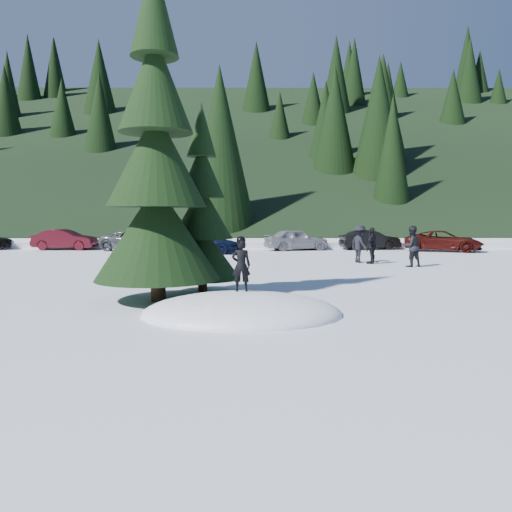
{
  "coord_description": "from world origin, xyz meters",
  "views": [
    {
      "loc": [
        0.25,
        -10.97,
        2.19
      ],
      "look_at": [
        0.33,
        2.61,
        1.1
      ],
      "focal_mm": 35.0,
      "sensor_mm": 36.0,
      "label": 1
    }
  ],
  "objects_px": {
    "car_1": "(65,240)",
    "car_4": "(296,239)",
    "adult_1": "(372,246)",
    "car_3": "(203,242)",
    "spruce_short": "(202,219)",
    "spruce_tall": "(156,171)",
    "child_skier": "(241,265)",
    "car_2": "(138,240)",
    "adult_0": "(411,246)",
    "car_5": "(370,240)",
    "adult_2": "(360,244)",
    "car_6": "(443,241)"
  },
  "relations": [
    {
      "from": "spruce_short",
      "to": "car_2",
      "type": "relative_size",
      "value": 1.15
    },
    {
      "from": "spruce_tall",
      "to": "child_skier",
      "type": "xyz_separation_m",
      "value": [
        2.18,
        -1.49,
        -2.25
      ]
    },
    {
      "from": "child_skier",
      "to": "car_3",
      "type": "bearing_deg",
      "value": -80.77
    },
    {
      "from": "adult_2",
      "to": "car_1",
      "type": "relative_size",
      "value": 0.44
    },
    {
      "from": "adult_0",
      "to": "car_3",
      "type": "xyz_separation_m",
      "value": [
        -9.79,
        7.87,
        -0.24
      ]
    },
    {
      "from": "adult_0",
      "to": "car_2",
      "type": "bearing_deg",
      "value": -53.63
    },
    {
      "from": "child_skier",
      "to": "car_6",
      "type": "distance_m",
      "value": 23.03
    },
    {
      "from": "adult_1",
      "to": "spruce_short",
      "type": "bearing_deg",
      "value": -4.93
    },
    {
      "from": "spruce_tall",
      "to": "spruce_short",
      "type": "distance_m",
      "value": 2.11
    },
    {
      "from": "child_skier",
      "to": "adult_2",
      "type": "height_order",
      "value": "adult_2"
    },
    {
      "from": "spruce_tall",
      "to": "car_1",
      "type": "distance_m",
      "value": 22.12
    },
    {
      "from": "adult_1",
      "to": "car_3",
      "type": "relative_size",
      "value": 0.37
    },
    {
      "from": "car_1",
      "to": "child_skier",
      "type": "bearing_deg",
      "value": -148.95
    },
    {
      "from": "car_2",
      "to": "car_5",
      "type": "height_order",
      "value": "car_2"
    },
    {
      "from": "spruce_short",
      "to": "car_2",
      "type": "height_order",
      "value": "spruce_short"
    },
    {
      "from": "child_skier",
      "to": "adult_0",
      "type": "height_order",
      "value": "adult_0"
    },
    {
      "from": "spruce_short",
      "to": "car_2",
      "type": "distance_m",
      "value": 18.49
    },
    {
      "from": "spruce_tall",
      "to": "spruce_short",
      "type": "relative_size",
      "value": 1.6
    },
    {
      "from": "adult_0",
      "to": "child_skier",
      "type": "bearing_deg",
      "value": 37.22
    },
    {
      "from": "adult_0",
      "to": "car_5",
      "type": "height_order",
      "value": "adult_0"
    },
    {
      "from": "car_1",
      "to": "car_4",
      "type": "height_order",
      "value": "car_4"
    },
    {
      "from": "car_1",
      "to": "car_4",
      "type": "bearing_deg",
      "value": -90.17
    },
    {
      "from": "car_4",
      "to": "spruce_short",
      "type": "bearing_deg",
      "value": 151.42
    },
    {
      "from": "spruce_short",
      "to": "car_1",
      "type": "xyz_separation_m",
      "value": [
        -10.77,
        18.26,
        -1.44
      ]
    },
    {
      "from": "adult_0",
      "to": "car_4",
      "type": "distance_m",
      "value": 11.3
    },
    {
      "from": "spruce_tall",
      "to": "adult_2",
      "type": "distance_m",
      "value": 13.19
    },
    {
      "from": "adult_2",
      "to": "car_2",
      "type": "bearing_deg",
      "value": 33.55
    },
    {
      "from": "adult_2",
      "to": "car_1",
      "type": "height_order",
      "value": "adult_2"
    },
    {
      "from": "spruce_short",
      "to": "adult_2",
      "type": "relative_size",
      "value": 3.03
    },
    {
      "from": "adult_1",
      "to": "car_3",
      "type": "distance_m",
      "value": 10.64
    },
    {
      "from": "car_3",
      "to": "car_4",
      "type": "height_order",
      "value": "car_4"
    },
    {
      "from": "child_skier",
      "to": "car_3",
      "type": "distance_m",
      "value": 18.23
    },
    {
      "from": "spruce_tall",
      "to": "car_3",
      "type": "xyz_separation_m",
      "value": [
        -0.51,
        16.53,
        -2.67
      ]
    },
    {
      "from": "car_2",
      "to": "car_3",
      "type": "bearing_deg",
      "value": -104.79
    },
    {
      "from": "car_2",
      "to": "car_5",
      "type": "bearing_deg",
      "value": -72.88
    },
    {
      "from": "car_2",
      "to": "car_3",
      "type": "xyz_separation_m",
      "value": [
        4.35,
        -2.35,
        -0.0
      ]
    },
    {
      "from": "car_1",
      "to": "car_2",
      "type": "distance_m",
      "value": 4.98
    },
    {
      "from": "car_3",
      "to": "car_4",
      "type": "bearing_deg",
      "value": -52.56
    },
    {
      "from": "adult_1",
      "to": "car_3",
      "type": "xyz_separation_m",
      "value": [
        -8.42,
        6.5,
        -0.19
      ]
    },
    {
      "from": "car_4",
      "to": "car_1",
      "type": "bearing_deg",
      "value": 73.04
    },
    {
      "from": "spruce_tall",
      "to": "car_3",
      "type": "relative_size",
      "value": 1.93
    },
    {
      "from": "spruce_short",
      "to": "car_2",
      "type": "bearing_deg",
      "value": 108.54
    },
    {
      "from": "car_1",
      "to": "car_5",
      "type": "distance_m",
      "value": 19.88
    },
    {
      "from": "adult_2",
      "to": "car_4",
      "type": "bearing_deg",
      "value": -8.05
    },
    {
      "from": "adult_0",
      "to": "car_4",
      "type": "relative_size",
      "value": 0.43
    },
    {
      "from": "car_4",
      "to": "adult_0",
      "type": "bearing_deg",
      "value": -174.2
    },
    {
      "from": "child_skier",
      "to": "adult_2",
      "type": "relative_size",
      "value": 0.67
    },
    {
      "from": "adult_1",
      "to": "car_6",
      "type": "relative_size",
      "value": 0.36
    },
    {
      "from": "car_2",
      "to": "car_6",
      "type": "xyz_separation_m",
      "value": [
        19.15,
        -0.79,
        -0.01
      ]
    },
    {
      "from": "child_skier",
      "to": "adult_0",
      "type": "distance_m",
      "value": 12.39
    }
  ]
}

